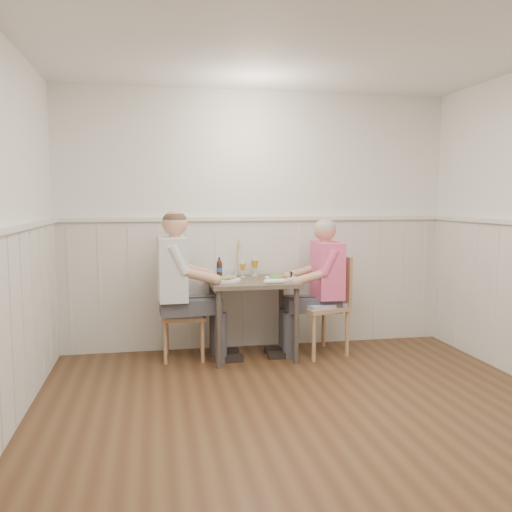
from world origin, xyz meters
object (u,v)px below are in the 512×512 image
at_px(man_in_pink, 323,297).
at_px(diner_cream, 177,298).
at_px(dining_table, 252,291).
at_px(beer_bottle, 219,269).
at_px(chair_right, 324,301).
at_px(chair_left, 178,311).
at_px(grass_vase, 236,259).

xyz_separation_m(man_in_pink, diner_cream, (-1.41, -0.02, 0.04)).
relative_size(dining_table, beer_bottle, 4.02).
relative_size(chair_right, chair_left, 1.14).
distance_m(diner_cream, grass_vase, 0.78).
bearing_deg(grass_vase, chair_right, -21.36).
height_order(chair_left, beer_bottle, beer_bottle).
bearing_deg(man_in_pink, diner_cream, -179.13).
relative_size(dining_table, chair_right, 0.85).
relative_size(chair_right, diner_cream, 0.67).
xyz_separation_m(diner_cream, beer_bottle, (0.42, 0.25, 0.24)).
relative_size(man_in_pink, grass_vase, 3.51).
relative_size(beer_bottle, grass_vase, 0.53).
distance_m(dining_table, beer_bottle, 0.40).
height_order(dining_table, beer_bottle, beer_bottle).
bearing_deg(grass_vase, man_in_pink, -22.90).
relative_size(chair_left, man_in_pink, 0.63).
relative_size(chair_left, diner_cream, 0.59).
height_order(dining_table, diner_cream, diner_cream).
distance_m(diner_cream, beer_bottle, 0.55).
distance_m(dining_table, chair_left, 0.73).
distance_m(chair_right, beer_bottle, 1.08).
distance_m(chair_left, grass_vase, 0.79).
relative_size(chair_right, beer_bottle, 4.75).
bearing_deg(chair_left, diner_cream, -95.53).
relative_size(man_in_pink, beer_bottle, 6.67).
height_order(dining_table, chair_right, chair_right).
bearing_deg(diner_cream, dining_table, 4.00).
bearing_deg(beer_bottle, grass_vase, 30.34).
bearing_deg(beer_bottle, man_in_pink, -13.07).
bearing_deg(diner_cream, man_in_pink, 0.87).
bearing_deg(man_in_pink, grass_vase, 157.10).
distance_m(chair_left, beer_bottle, 0.57).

